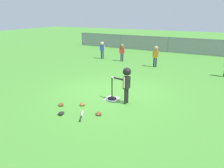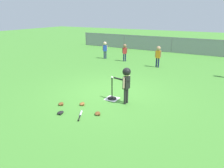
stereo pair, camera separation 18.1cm
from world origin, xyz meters
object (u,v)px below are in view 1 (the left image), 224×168
glove_by_plate (61,104)px  fielder_near_right (102,48)px  batter_child (127,78)px  glove_tossed_aside (61,113)px  batting_tee (112,95)px  glove_outfield_drop (82,104)px  spare_bat_silver (82,115)px  fielder_deep_center (156,54)px  glove_near_bats (99,114)px  fielder_deep_left (122,50)px  baseball_on_tee (112,77)px

glove_by_plate → fielder_near_right: bearing=109.3°
batter_child → glove_tossed_aside: batter_child is taller
batting_tee → glove_outfield_drop: bearing=-124.2°
spare_bat_silver → glove_by_plate: (-1.00, 0.26, 0.01)m
fielder_deep_center → glove_tossed_aside: 6.84m
batting_tee → glove_tossed_aside: batting_tee is taller
batting_tee → batter_child: batter_child is taller
glove_by_plate → glove_near_bats: size_ratio=1.02×
glove_tossed_aside → fielder_deep_left: bearing=100.5°
fielder_deep_center → glove_near_bats: fielder_deep_center is taller
baseball_on_tee → glove_tossed_aside: baseball_on_tee is taller
fielder_deep_center → glove_by_plate: 6.44m
fielder_near_right → glove_by_plate: (2.38, -6.79, -0.68)m
baseball_on_tee → glove_outfield_drop: baseball_on_tee is taller
fielder_deep_center → spare_bat_silver: 6.57m
glove_by_plate → glove_tossed_aside: same height
batting_tee → spare_bat_silver: 1.52m
glove_near_bats → glove_tossed_aside: bearing=-153.6°
fielder_near_right → glove_by_plate: fielder_near_right is taller
batter_child → glove_tossed_aside: (-1.40, -1.61, -0.84)m
spare_bat_silver → glove_near_bats: bearing=33.8°
glove_by_plate → glove_outfield_drop: (0.61, 0.34, 0.00)m
batter_child → glove_outfield_drop: batter_child is taller
glove_outfield_drop → spare_bat_silver: bearing=-56.7°
fielder_deep_left → glove_near_bats: 7.13m
glove_tossed_aside → batting_tee: bearing=64.8°
batting_tee → glove_outfield_drop: 1.10m
fielder_deep_center → spare_bat_silver: size_ratio=2.20×
fielder_near_right → glove_outfield_drop: fielder_near_right is taller
glove_by_plate → glove_outfield_drop: 0.70m
batting_tee → glove_by_plate: batting_tee is taller
fielder_near_right → glove_outfield_drop: size_ratio=4.26×
batting_tee → baseball_on_tee: 0.67m
fielder_deep_left → glove_near_bats: bearing=-70.8°
batting_tee → fielder_near_right: fielder_near_right is taller
batting_tee → fielder_near_right: (-3.60, 5.55, 0.59)m
fielder_near_right → glove_near_bats: size_ratio=4.22×
baseball_on_tee → glove_by_plate: size_ratio=0.28×
fielder_near_right → glove_by_plate: bearing=-70.7°
glove_near_bats → batter_child: bearing=70.4°
batter_child → fielder_deep_center: 5.16m
glove_tossed_aside → glove_by_plate: bearing=131.1°
batting_tee → baseball_on_tee: baseball_on_tee is taller
batting_tee → spare_bat_silver: size_ratio=1.42×
batting_tee → glove_near_bats: (0.19, -1.22, -0.09)m
baseball_on_tee → fielder_deep_left: bearing=111.4°
batter_child → fielder_deep_center: size_ratio=1.05×
fielder_deep_left → spare_bat_silver: size_ratio=2.01×
spare_bat_silver → glove_by_plate: bearing=165.6°
fielder_deep_left → glove_by_plate: (0.92, -6.72, -0.65)m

